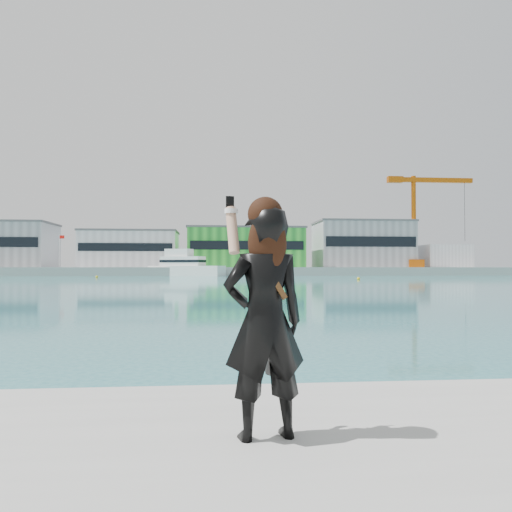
% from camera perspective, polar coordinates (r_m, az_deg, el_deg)
% --- Properties ---
extents(ground, '(500.00, 500.00, 0.00)m').
position_cam_1_polar(ground, '(4.95, 7.94, -25.87)').
color(ground, '#186571').
rests_on(ground, ground).
extents(far_quay, '(320.00, 40.00, 2.00)m').
position_cam_1_polar(far_quay, '(134.40, -4.71, -1.71)').
color(far_quay, '#9E9E99').
rests_on(far_quay, ground).
extents(warehouse_white, '(24.48, 15.35, 9.50)m').
position_cam_1_polar(warehouse_white, '(134.10, -14.15, 0.78)').
color(warehouse_white, silver).
rests_on(warehouse_white, far_quay).
extents(warehouse_green, '(30.60, 16.36, 10.50)m').
position_cam_1_polar(warehouse_green, '(132.78, -1.25, 0.98)').
color(warehouse_green, '#238F2E').
rests_on(warehouse_green, far_quay).
extents(warehouse_grey_right, '(25.50, 15.35, 12.50)m').
position_cam_1_polar(warehouse_grey_right, '(138.72, 12.06, 1.33)').
color(warehouse_grey_right, gray).
rests_on(warehouse_grey_right, far_quay).
extents(ancillary_shed, '(12.00, 10.00, 6.00)m').
position_cam_1_polar(ancillary_shed, '(144.85, 20.64, -0.02)').
color(ancillary_shed, silver).
rests_on(ancillary_shed, far_quay).
extents(dock_crane, '(23.00, 4.00, 24.00)m').
position_cam_1_polar(dock_crane, '(138.14, 18.04, 4.20)').
color(dock_crane, '#C1540B').
rests_on(dock_crane, far_quay).
extents(flagpole_left, '(1.28, 0.16, 8.00)m').
position_cam_1_polar(flagpole_left, '(130.78, -21.53, 0.79)').
color(flagpole_left, silver).
rests_on(flagpole_left, far_quay).
extents(flagpole_right, '(1.28, 0.16, 8.00)m').
position_cam_1_polar(flagpole_right, '(127.58, 5.30, 0.75)').
color(flagpole_right, silver).
rests_on(flagpole_right, far_quay).
extents(motor_yacht, '(17.95, 11.70, 8.17)m').
position_cam_1_polar(motor_yacht, '(115.72, -8.15, -1.13)').
color(motor_yacht, white).
rests_on(motor_yacht, ground).
extents(buoy_near, '(0.50, 0.50, 0.50)m').
position_cam_1_polar(buoy_near, '(83.42, 11.63, -2.65)').
color(buoy_near, yellow).
rests_on(buoy_near, ground).
extents(buoy_far, '(0.50, 0.50, 0.50)m').
position_cam_1_polar(buoy_far, '(101.92, -17.74, -2.36)').
color(buoy_far, yellow).
rests_on(buoy_far, ground).
extents(woman, '(0.69, 0.53, 1.81)m').
position_cam_1_polar(woman, '(3.72, 0.97, -6.67)').
color(woman, black).
rests_on(woman, near_quay).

